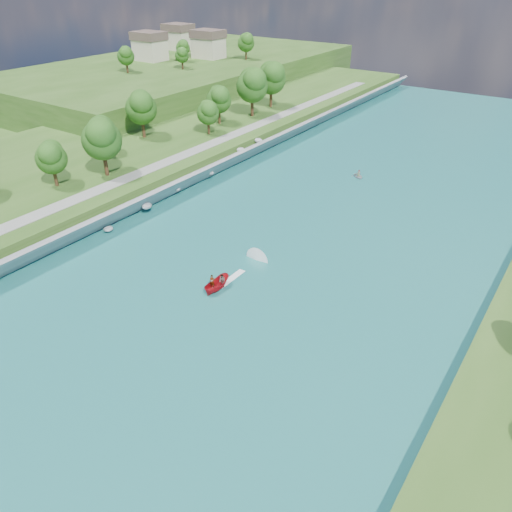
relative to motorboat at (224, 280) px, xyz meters
The scene contains 11 objects.
ground 11.38m from the motorboat, 80.90° to the right, with size 260.00×260.00×0.00m, color #2D5119.
river_water 9.01m from the motorboat, 78.48° to the left, with size 55.00×240.00×0.10m, color #1A6466.
berm_west 49.01m from the motorboat, 169.66° to the left, with size 45.00×240.00×3.50m, color #2D5119.
ridge_west 116.40m from the motorboat, 133.92° to the left, with size 60.00×120.00×9.00m, color #2D5119.
riprap_bank 25.45m from the motorboat, 161.13° to the left, with size 4.39×236.00×4.05m.
riverside_path 32.06m from the motorboat, 164.01° to the left, with size 3.00×200.00×0.10m, color gray.
ridge_houses 124.85m from the motorboat, 134.37° to the left, with size 29.50×29.50×8.40m.
trees_west 41.59m from the motorboat, behind, with size 17.74×149.46×13.32m.
trees_ridge 107.32m from the motorboat, 132.49° to the left, with size 19.69×42.06×9.32m.
motorboat is the anchor object (origin of this frame).
raft 43.86m from the motorboat, 91.83° to the left, with size 3.35×3.26×1.49m.
Camera 1 is at (31.79, -30.16, 35.70)m, focal length 35.00 mm.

